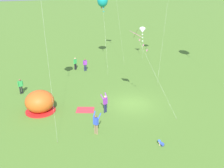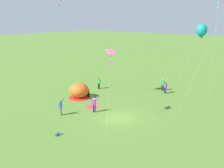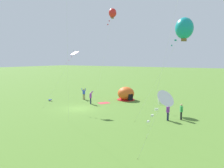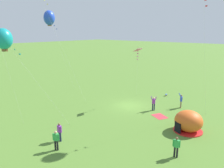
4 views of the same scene
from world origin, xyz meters
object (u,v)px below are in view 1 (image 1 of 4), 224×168
(kite_white, at_px, (142,31))
(person_center_field, at_px, (21,86))
(kite_pink, at_px, (137,37))
(kite_teal, at_px, (103,1))
(toddler_crawling, at_px, (161,143))
(person_near_tent, at_px, (75,63))
(person_arms_raised, at_px, (96,123))
(popup_tent, at_px, (40,102))
(person_watching_sky, at_px, (85,64))
(person_far_back, at_px, (105,103))

(kite_white, bearing_deg, person_center_field, -159.80)
(kite_pink, bearing_deg, kite_teal, 77.59)
(toddler_crawling, bearing_deg, kite_white, 61.78)
(person_near_tent, relative_size, person_arms_raised, 0.91)
(person_center_field, height_order, kite_teal, kite_teal)
(popup_tent, relative_size, kite_white, 0.59)
(toddler_crawling, bearing_deg, person_watching_sky, 87.31)
(popup_tent, relative_size, person_far_back, 1.49)
(popup_tent, distance_m, toddler_crawling, 11.87)
(kite_pink, relative_size, kite_white, 1.60)
(person_center_field, bearing_deg, person_watching_sky, 25.29)
(person_arms_raised, xyz_separation_m, person_center_field, (-4.32, 11.02, -0.03))
(person_center_field, height_order, kite_white, kite_white)
(person_arms_raised, bearing_deg, person_far_back, 54.44)
(popup_tent, distance_m, person_near_tent, 12.57)
(person_watching_sky, distance_m, person_center_field, 9.97)
(person_arms_raised, distance_m, person_center_field, 11.83)
(person_center_field, bearing_deg, person_near_tent, 33.99)
(toddler_crawling, height_order, kite_white, kite_white)
(person_far_back, height_order, person_watching_sky, person_far_back)
(person_arms_raised, relative_size, kite_pink, 0.25)
(kite_pink, bearing_deg, kite_white, 56.52)
(person_watching_sky, distance_m, kite_pink, 14.14)
(popup_tent, xyz_separation_m, kite_teal, (11.69, 11.68, 7.97))
(person_watching_sky, xyz_separation_m, kite_teal, (3.72, 2.32, 8.00))
(person_far_back, xyz_separation_m, person_center_field, (-6.52, 7.94, -0.03))
(person_far_back, height_order, kite_white, kite_white)
(person_watching_sky, xyz_separation_m, kite_pink, (0.40, -12.77, 6.05))
(popup_tent, distance_m, person_center_field, 5.21)
(person_near_tent, relative_size, kite_teal, 0.17)
(person_watching_sky, relative_size, kite_pink, 0.22)
(person_arms_raised, bearing_deg, toddler_crawling, -43.14)
(kite_teal, height_order, kite_white, kite_teal)
(person_near_tent, xyz_separation_m, person_arms_raised, (-3.66, -16.40, 0.03))
(toddler_crawling, relative_size, person_arms_raised, 0.29)
(person_far_back, bearing_deg, person_near_tent, 83.73)
(person_near_tent, distance_m, person_center_field, 9.63)
(kite_white, bearing_deg, person_watching_sky, -164.30)
(kite_teal, relative_size, kite_white, 2.05)
(toddler_crawling, relative_size, kite_pink, 0.07)
(popup_tent, height_order, kite_white, kite_white)
(person_near_tent, relative_size, person_watching_sky, 1.00)
(person_watching_sky, height_order, kite_white, kite_white)
(toddler_crawling, bearing_deg, popup_tent, 126.76)
(kite_pink, height_order, kite_white, kite_pink)
(popup_tent, bearing_deg, kite_white, 33.39)
(person_watching_sky, bearing_deg, kite_teal, 31.89)
(popup_tent, height_order, toddler_crawling, popup_tent)
(kite_pink, bearing_deg, toddler_crawling, -101.95)
(popup_tent, xyz_separation_m, person_watching_sky, (7.97, 9.37, -0.03))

